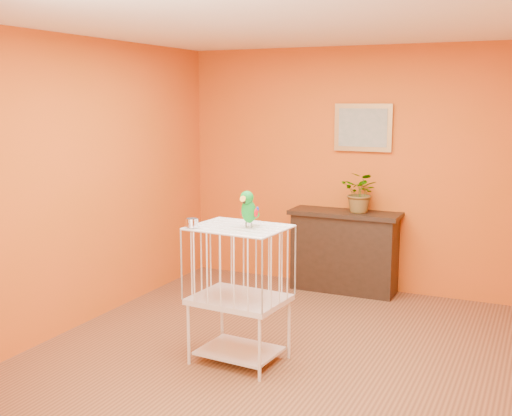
% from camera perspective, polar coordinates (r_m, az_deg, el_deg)
% --- Properties ---
extents(ground, '(4.50, 4.50, 0.00)m').
position_cam_1_polar(ground, '(5.21, 2.26, -13.48)').
color(ground, brown).
rests_on(ground, ground).
extents(room_shell, '(4.50, 4.50, 4.50)m').
position_cam_1_polar(room_shell, '(4.81, 2.38, 4.12)').
color(room_shell, '#C94D12').
rests_on(room_shell, ground).
extents(console_cabinet, '(1.17, 0.42, 0.87)m').
position_cam_1_polar(console_cabinet, '(6.95, 7.83, -3.83)').
color(console_cabinet, black).
rests_on(console_cabinet, ground).
extents(potted_plant, '(0.45, 0.49, 0.33)m').
position_cam_1_polar(potted_plant, '(6.79, 9.32, 0.99)').
color(potted_plant, '#26722D').
rests_on(potted_plant, console_cabinet).
extents(framed_picture, '(0.62, 0.04, 0.50)m').
position_cam_1_polar(framed_picture, '(6.90, 9.50, 7.06)').
color(framed_picture, '#A07339').
rests_on(framed_picture, room_shell).
extents(birdcage, '(0.74, 0.59, 1.08)m').
position_cam_1_polar(birdcage, '(5.03, -1.51, -7.52)').
color(birdcage, silver).
rests_on(birdcage, ground).
extents(feed_cup, '(0.10, 0.10, 0.07)m').
position_cam_1_polar(feed_cup, '(4.88, -5.73, -1.32)').
color(feed_cup, silver).
rests_on(feed_cup, birdcage).
extents(parrot, '(0.14, 0.25, 0.29)m').
position_cam_1_polar(parrot, '(4.85, -0.66, -0.05)').
color(parrot, '#59544C').
rests_on(parrot, birdcage).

